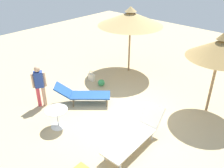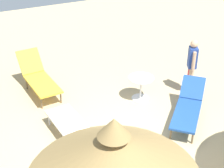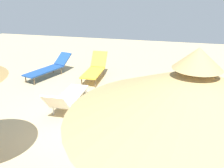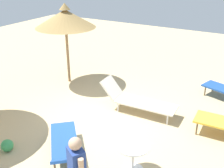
# 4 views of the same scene
# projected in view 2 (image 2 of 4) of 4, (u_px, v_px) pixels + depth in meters

# --- Properties ---
(ground) EXTENTS (24.00, 24.00, 0.10)m
(ground) POSITION_uv_depth(u_px,v_px,m) (131.00, 151.00, 7.32)
(ground) COLOR tan
(parasol_umbrella_edge) EXTENTS (2.04, 2.04, 2.78)m
(parasol_umbrella_edge) POSITION_uv_depth(u_px,v_px,m) (114.00, 157.00, 3.65)
(parasol_umbrella_edge) COLOR olive
(parasol_umbrella_edge) RESTS_ON ground
(lounge_chair_far_right) EXTENTS (0.71, 2.23, 0.86)m
(lounge_chair_far_right) POSITION_uv_depth(u_px,v_px,m) (77.00, 130.00, 7.25)
(lounge_chair_far_right) COLOR silver
(lounge_chair_far_right) RESTS_ON ground
(lounge_chair_near_right) EXTENTS (1.85, 1.75, 0.76)m
(lounge_chair_near_right) POSITION_uv_depth(u_px,v_px,m) (188.00, 106.00, 8.09)
(lounge_chair_near_right) COLOR #1E478C
(lounge_chair_near_right) RESTS_ON ground
(lounge_chair_front) EXTENTS (0.71, 1.94, 0.98)m
(lounge_chair_front) POSITION_uv_depth(u_px,v_px,m) (38.00, 76.00, 9.33)
(lounge_chair_front) COLOR gold
(lounge_chair_front) RESTS_ON ground
(person_standing_back) EXTENTS (0.34, 0.43, 1.56)m
(person_standing_back) POSITION_uv_depth(u_px,v_px,m) (192.00, 63.00, 9.09)
(person_standing_back) COLOR #D83F4C
(person_standing_back) RESTS_ON ground
(side_table_round) EXTENTS (0.69, 0.69, 0.65)m
(side_table_round) POSITION_uv_depth(u_px,v_px,m) (141.00, 84.00, 8.97)
(side_table_round) COLOR silver
(side_table_round) RESTS_ON ground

